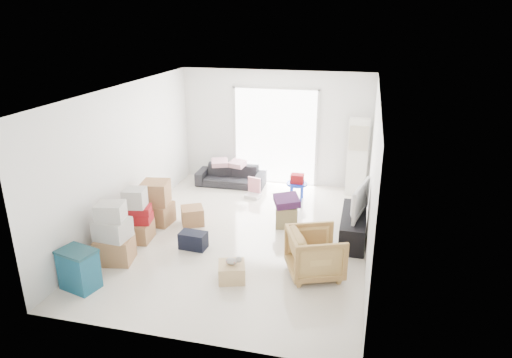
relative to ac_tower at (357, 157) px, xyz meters
The scene contains 21 objects.
room_shell 3.32m from the ac_tower, 126.35° to the right, with size 4.98×6.48×3.18m.
sliding_door 2.01m from the ac_tower, behind, with size 2.10×0.04×2.33m.
ac_tower is the anchor object (origin of this frame).
tv_console 2.38m from the ac_tower, 88.75° to the right, with size 0.44×1.46×0.49m, color black.
television 2.32m from the ac_tower, 88.75° to the right, with size 1.01×0.58×0.13m, color black.
sofa 2.98m from the ac_tower, behind, with size 1.63×0.48×0.64m, color #242429.
pillow_left 3.19m from the ac_tower, behind, with size 0.37×0.29×0.12m, color #BA8894.
pillow_right 2.76m from the ac_tower, behind, with size 0.33×0.26×0.11m, color #BA8894.
armchair 3.75m from the ac_tower, 97.43° to the right, with size 0.80×0.75×0.83m, color tan.
storage_bins 6.26m from the ac_tower, 128.12° to the right, with size 0.63×0.51×0.63m.
box_stack_a 5.55m from the ac_tower, 132.66° to the right, with size 0.65×0.57×1.05m.
box_stack_b 5.00m from the ac_tower, 138.86° to the right, with size 0.59×0.53×0.99m.
box_stack_c 4.52m from the ac_tower, 145.80° to the right, with size 0.62×0.57×0.86m.
loose_box 3.93m from the ac_tower, 141.59° to the right, with size 0.41×0.41×0.34m, color #AF754F.
duffel_bag 4.32m from the ac_tower, 128.56° to the right, with size 0.47×0.28×0.30m, color black.
ottoman 2.48m from the ac_tower, 121.08° to the right, with size 0.41×0.41×0.41m, color #8A7750.
blanket 2.42m from the ac_tower, 121.08° to the right, with size 0.46×0.46×0.14m, color #451F4E.
kids_table 1.49m from the ac_tower, 151.04° to the right, with size 0.46×0.46×0.60m.
toy_walker 2.45m from the ac_tower, 161.34° to the right, with size 0.38×0.35×0.43m.
wood_crate 4.55m from the ac_tower, 112.41° to the right, with size 0.41×0.41×0.27m, color tan.
plush_bunny 4.50m from the ac_tower, 112.12° to the right, with size 0.25×0.14×0.12m.
Camera 1 is at (2.06, -7.37, 3.88)m, focal length 32.00 mm.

